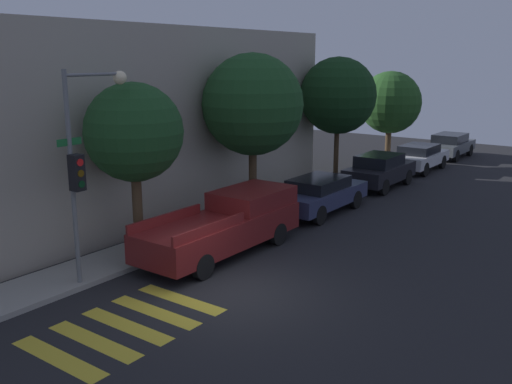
{
  "coord_description": "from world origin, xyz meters",
  "views": [
    {
      "loc": [
        -10.43,
        -8.4,
        5.81
      ],
      "look_at": [
        3.87,
        2.1,
        1.6
      ],
      "focal_mm": 40.0,
      "sensor_mm": 36.0,
      "label": 1
    }
  ],
  "objects_px": {
    "tree_midblock": "(253,105)",
    "tree_behind_truck": "(390,103)",
    "sedan_far_end": "(419,157)",
    "tree_near_corner": "(134,133)",
    "sedan_middle": "(380,170)",
    "traffic_light_pole": "(85,150)",
    "sedan_near_corner": "(320,194)",
    "sedan_tail_of_row": "(450,145)",
    "pickup_truck": "(227,223)",
    "tree_far_end": "(338,96)"
  },
  "relations": [
    {
      "from": "sedan_middle",
      "to": "tree_midblock",
      "type": "xyz_separation_m",
      "value": [
        -7.17,
        1.86,
        3.32
      ]
    },
    {
      "from": "sedan_middle",
      "to": "tree_midblock",
      "type": "distance_m",
      "value": 8.12
    },
    {
      "from": "tree_behind_truck",
      "to": "sedan_near_corner",
      "type": "bearing_deg",
      "value": -169.99
    },
    {
      "from": "tree_midblock",
      "to": "tree_behind_truck",
      "type": "height_order",
      "value": "tree_midblock"
    },
    {
      "from": "traffic_light_pole",
      "to": "sedan_tail_of_row",
      "type": "height_order",
      "value": "traffic_light_pole"
    },
    {
      "from": "sedan_tail_of_row",
      "to": "tree_near_corner",
      "type": "bearing_deg",
      "value": 175.31
    },
    {
      "from": "traffic_light_pole",
      "to": "sedan_near_corner",
      "type": "bearing_deg",
      "value": -7.57
    },
    {
      "from": "traffic_light_pole",
      "to": "sedan_tail_of_row",
      "type": "relative_size",
      "value": 1.3
    },
    {
      "from": "sedan_tail_of_row",
      "to": "tree_midblock",
      "type": "relative_size",
      "value": 0.71
    },
    {
      "from": "pickup_truck",
      "to": "tree_near_corner",
      "type": "height_order",
      "value": "tree_near_corner"
    },
    {
      "from": "sedan_far_end",
      "to": "tree_behind_truck",
      "type": "distance_m",
      "value": 3.29
    },
    {
      "from": "traffic_light_pole",
      "to": "pickup_truck",
      "type": "height_order",
      "value": "traffic_light_pole"
    },
    {
      "from": "pickup_truck",
      "to": "sedan_near_corner",
      "type": "height_order",
      "value": "pickup_truck"
    },
    {
      "from": "sedan_far_end",
      "to": "tree_near_corner",
      "type": "bearing_deg",
      "value": 174.01
    },
    {
      "from": "sedan_middle",
      "to": "tree_far_end",
      "type": "bearing_deg",
      "value": 111.15
    },
    {
      "from": "sedan_tail_of_row",
      "to": "tree_near_corner",
      "type": "relative_size",
      "value": 0.83
    },
    {
      "from": "tree_near_corner",
      "to": "tree_far_end",
      "type": "height_order",
      "value": "tree_far_end"
    },
    {
      "from": "tree_far_end",
      "to": "sedan_middle",
      "type": "bearing_deg",
      "value": -68.85
    },
    {
      "from": "tree_near_corner",
      "to": "tree_behind_truck",
      "type": "xyz_separation_m",
      "value": [
        17.98,
        0.0,
        -0.26
      ]
    },
    {
      "from": "traffic_light_pole",
      "to": "pickup_truck",
      "type": "xyz_separation_m",
      "value": [
        4.0,
        -1.27,
        -2.65
      ]
    },
    {
      "from": "tree_midblock",
      "to": "traffic_light_pole",
      "type": "bearing_deg",
      "value": -175.66
    },
    {
      "from": "sedan_middle",
      "to": "sedan_near_corner",
      "type": "bearing_deg",
      "value": 180.0
    },
    {
      "from": "sedan_middle",
      "to": "tree_midblock",
      "type": "bearing_deg",
      "value": 165.43
    },
    {
      "from": "traffic_light_pole",
      "to": "sedan_tail_of_row",
      "type": "bearing_deg",
      "value": -2.93
    },
    {
      "from": "pickup_truck",
      "to": "sedan_middle",
      "type": "height_order",
      "value": "pickup_truck"
    },
    {
      "from": "traffic_light_pole",
      "to": "sedan_near_corner",
      "type": "distance_m",
      "value": 10.04
    },
    {
      "from": "traffic_light_pole",
      "to": "tree_midblock",
      "type": "xyz_separation_m",
      "value": [
        7.81,
        0.59,
        0.58
      ]
    },
    {
      "from": "sedan_near_corner",
      "to": "tree_midblock",
      "type": "relative_size",
      "value": 0.76
    },
    {
      "from": "sedan_near_corner",
      "to": "tree_near_corner",
      "type": "relative_size",
      "value": 0.88
    },
    {
      "from": "traffic_light_pole",
      "to": "sedan_tail_of_row",
      "type": "distance_m",
      "value": 25.04
    },
    {
      "from": "tree_midblock",
      "to": "tree_behind_truck",
      "type": "relative_size",
      "value": 1.17
    },
    {
      "from": "sedan_middle",
      "to": "pickup_truck",
      "type": "bearing_deg",
      "value": 180.0
    },
    {
      "from": "pickup_truck",
      "to": "tree_far_end",
      "type": "bearing_deg",
      "value": 10.3
    },
    {
      "from": "pickup_truck",
      "to": "tree_midblock",
      "type": "xyz_separation_m",
      "value": [
        3.81,
        1.86,
        3.23
      ]
    },
    {
      "from": "pickup_truck",
      "to": "tree_midblock",
      "type": "bearing_deg",
      "value": 26.09
    },
    {
      "from": "sedan_tail_of_row",
      "to": "tree_near_corner",
      "type": "xyz_separation_m",
      "value": [
        -22.71,
        1.86,
        2.95
      ]
    },
    {
      "from": "pickup_truck",
      "to": "sedan_middle",
      "type": "distance_m",
      "value": 10.98
    },
    {
      "from": "sedan_far_end",
      "to": "tree_far_end",
      "type": "xyz_separation_m",
      "value": [
        -5.64,
        1.86,
        3.37
      ]
    },
    {
      "from": "tree_far_end",
      "to": "tree_midblock",
      "type": "bearing_deg",
      "value": -180.0
    },
    {
      "from": "tree_near_corner",
      "to": "tree_behind_truck",
      "type": "bearing_deg",
      "value": 0.0
    },
    {
      "from": "sedan_far_end",
      "to": "traffic_light_pole",
      "type": "bearing_deg",
      "value": 176.35
    },
    {
      "from": "traffic_light_pole",
      "to": "sedan_far_end",
      "type": "relative_size",
      "value": 1.31
    },
    {
      "from": "sedan_far_end",
      "to": "tree_near_corner",
      "type": "height_order",
      "value": "tree_near_corner"
    },
    {
      "from": "sedan_far_end",
      "to": "tree_far_end",
      "type": "distance_m",
      "value": 6.83
    },
    {
      "from": "sedan_middle",
      "to": "tree_behind_truck",
      "type": "xyz_separation_m",
      "value": [
        5.14,
        1.86,
        2.63
      ]
    },
    {
      "from": "sedan_near_corner",
      "to": "sedan_tail_of_row",
      "type": "height_order",
      "value": "sedan_tail_of_row"
    },
    {
      "from": "tree_behind_truck",
      "to": "sedan_middle",
      "type": "bearing_deg",
      "value": -160.07
    },
    {
      "from": "tree_behind_truck",
      "to": "traffic_light_pole",
      "type": "bearing_deg",
      "value": -178.31
    },
    {
      "from": "sedan_tail_of_row",
      "to": "tree_far_end",
      "type": "xyz_separation_m",
      "value": [
        -10.59,
        1.86,
        3.35
      ]
    },
    {
      "from": "sedan_far_end",
      "to": "tree_midblock",
      "type": "distance_m",
      "value": 12.69
    }
  ]
}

